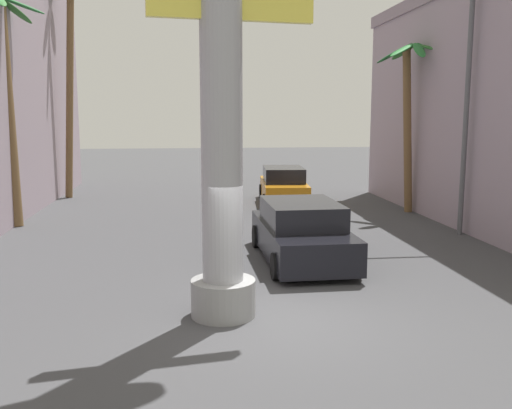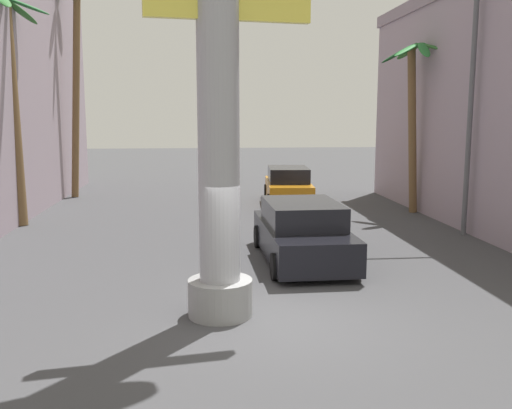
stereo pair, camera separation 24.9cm
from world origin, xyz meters
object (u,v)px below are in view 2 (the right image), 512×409
Objects in this scene: car_lead at (302,233)px; palm_tree_mid_left at (9,87)px; street_lamp at (459,88)px; neon_sign_pole at (218,30)px; palm_tree_mid_right at (416,97)px; car_far at (288,186)px; palm_tree_far_left at (74,72)px.

palm_tree_mid_left reaches higher than car_lead.
street_lamp is 0.98× the size of palm_tree_mid_left.
palm_tree_mid_right is at bearing 53.85° from neon_sign_pole.
car_far is 11.07m from palm_tree_far_left.
palm_tree_far_left reaches higher than palm_tree_mid_right.
palm_tree_mid_left is at bearing 167.24° from street_lamp.
car_lead is 11.37m from palm_tree_mid_left.
car_far is 0.72× the size of palm_tree_mid_right.
car_far is (1.15, 9.63, -0.00)m from car_lead.
neon_sign_pole is 1.18× the size of palm_tree_far_left.
palm_tree_mid_right reaches higher than car_far.
neon_sign_pole reaches higher than palm_tree_mid_right.
palm_tree_mid_right is (4.37, -2.85, 3.70)m from car_far.
palm_tree_far_left reaches higher than car_far.
palm_tree_far_left is 15.06m from palm_tree_mid_right.
neon_sign_pole is 2.35× the size of car_lead.
car_far is 0.60× the size of palm_tree_mid_left.
street_lamp reaches higher than car_lead.
palm_tree_mid_left is at bearing -176.39° from palm_tree_mid_right.
car_far is at bearing 20.49° from palm_tree_mid_left.
car_lead is at bearing 59.65° from neon_sign_pole.
street_lamp is at bearing -37.06° from palm_tree_far_left.
palm_tree_far_left is at bearing 161.07° from car_far.
car_lead and car_far have the same top height.
car_far is 6.39m from palm_tree_mid_right.
neon_sign_pole is at bearing -120.35° from car_lead.
neon_sign_pole reaches higher than street_lamp.
street_lamp is 4.13m from palm_tree_mid_right.
palm_tree_mid_right is at bearing 3.61° from palm_tree_mid_left.
palm_tree_mid_left reaches higher than street_lamp.
palm_tree_mid_right is 14.46m from palm_tree_mid_left.
street_lamp is 0.80× the size of palm_tree_far_left.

